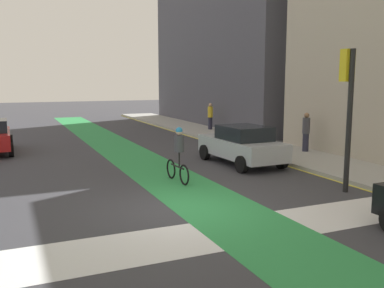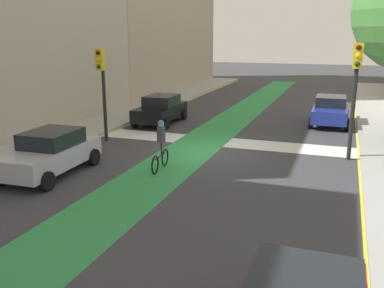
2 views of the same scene
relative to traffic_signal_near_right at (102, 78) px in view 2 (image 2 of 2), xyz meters
name	(u,v)px [view 2 (image 2 of 2)]	position (x,y,z in m)	size (l,w,h in m)	color
ground_plane	(210,153)	(-5.26, 0.23, -3.00)	(120.00, 120.00, 0.00)	#38383D
bike_lane_paint	(189,151)	(-4.30, 0.23, -2.99)	(2.40, 60.00, 0.01)	#2D8C47
crosswalk_band	(223,142)	(-5.26, -1.77, -2.99)	(12.00, 1.80, 0.01)	silver
curb_stripe_left	(360,166)	(-11.26, 0.23, -2.99)	(0.16, 60.00, 0.01)	yellow
sidewalk_right	(62,137)	(2.24, 0.23, -2.92)	(3.00, 60.00, 0.15)	#9E9E99
curb_stripe_right	(89,141)	(0.74, 0.23, -2.99)	(0.16, 60.00, 0.01)	yellow
traffic_signal_near_right	(102,78)	(0.00, 0.00, 0.00)	(0.35, 0.52, 4.28)	black
traffic_signal_near_left	(356,80)	(-10.83, -0.52, 0.21)	(0.35, 0.52, 4.60)	black
car_silver_right_far	(50,153)	(-0.71, 4.91, -2.20)	(2.15, 4.26, 1.57)	#B2B7BF
car_blue_left_near	(330,110)	(-9.78, -7.72, -2.20)	(2.07, 4.23, 1.57)	navy
car_black_right_near	(161,109)	(-0.75, -4.85, -2.20)	(2.12, 4.25, 1.57)	black
cyclist_in_lane	(161,144)	(-4.21, 3.06, -2.03)	(0.32, 1.73, 1.86)	black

